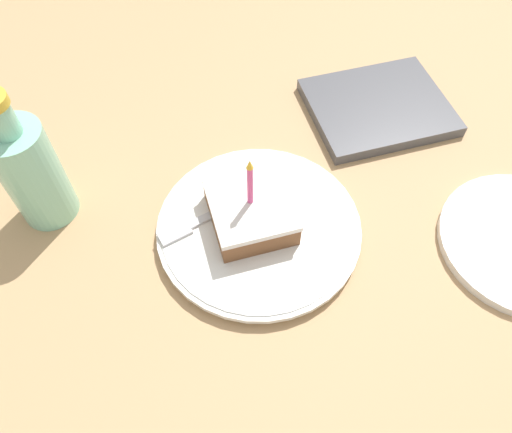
# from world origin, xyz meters

# --- Properties ---
(ground_plane) EXTENTS (2.40, 2.40, 0.04)m
(ground_plane) POSITION_xyz_m (0.00, 0.00, -0.02)
(ground_plane) COLOR tan
(ground_plane) RESTS_ON ground
(plate) EXTENTS (0.29, 0.29, 0.02)m
(plate) POSITION_xyz_m (0.00, -0.01, 0.01)
(plate) COLOR white
(plate) RESTS_ON ground_plane
(cake_slice) EXTENTS (0.11, 0.12, 0.13)m
(cake_slice) POSITION_xyz_m (0.01, -0.02, 0.04)
(cake_slice) COLOR brown
(cake_slice) RESTS_ON plate
(fork) EXTENTS (0.18, 0.07, 0.00)m
(fork) POSITION_xyz_m (0.06, -0.04, 0.02)
(fork) COLOR silver
(fork) RESTS_ON plate
(bottle) EXTENTS (0.08, 0.08, 0.22)m
(bottle) POSITION_xyz_m (0.28, -0.13, 0.09)
(bottle) COLOR #8CD1B2
(bottle) RESTS_ON ground_plane
(marble_board) EXTENTS (0.23, 0.19, 0.02)m
(marble_board) POSITION_xyz_m (-0.26, -0.19, 0.01)
(marble_board) COLOR #4C4C51
(marble_board) RESTS_ON ground_plane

